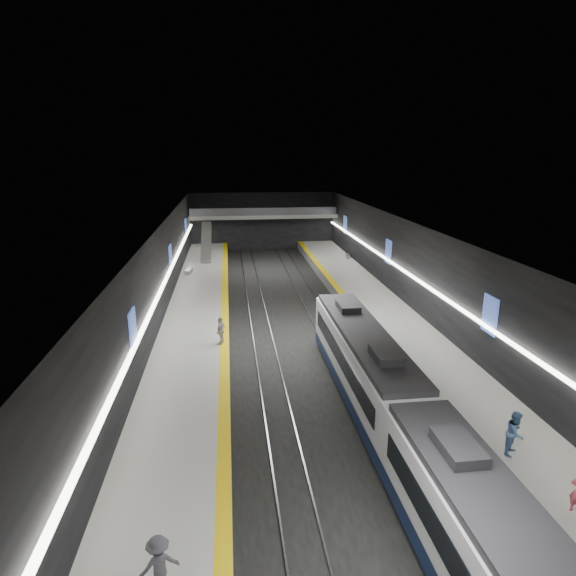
{
  "coord_description": "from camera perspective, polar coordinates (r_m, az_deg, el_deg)",
  "views": [
    {
      "loc": [
        -4.78,
        -32.38,
        13.55
      ],
      "look_at": [
        0.13,
        6.95,
        2.2
      ],
      "focal_mm": 30.0,
      "sensor_mm": 36.0,
      "label": 1
    }
  ],
  "objects": [
    {
      "name": "ground",
      "position": [
        35.43,
        1.19,
        -6.51
      ],
      "size": [
        70.0,
        70.0,
        0.0
      ],
      "primitive_type": "plane",
      "color": "black",
      "rests_on": "ground"
    },
    {
      "name": "ceiling",
      "position": [
        33.2,
        1.27,
        6.35
      ],
      "size": [
        20.0,
        70.0,
        0.04
      ],
      "primitive_type": "cube",
      "rotation": [
        3.14,
        0.0,
        0.0
      ],
      "color": "beige",
      "rests_on": "wall_left"
    },
    {
      "name": "wall_left",
      "position": [
        34.16,
        -15.61,
        -0.86
      ],
      "size": [
        0.04,
        70.0,
        8.0
      ],
      "primitive_type": "cube",
      "color": "black",
      "rests_on": "ground"
    },
    {
      "name": "wall_right",
      "position": [
        36.85,
        16.81,
        0.26
      ],
      "size": [
        0.04,
        70.0,
        8.0
      ],
      "primitive_type": "cube",
      "color": "black",
      "rests_on": "ground"
    },
    {
      "name": "wall_back",
      "position": [
        68.22,
        -3.06,
        7.91
      ],
      "size": [
        20.0,
        0.04,
        8.0
      ],
      "primitive_type": "cube",
      "color": "black",
      "rests_on": "ground"
    },
    {
      "name": "platform_left",
      "position": [
        35.02,
        -11.11,
        -6.22
      ],
      "size": [
        5.0,
        70.0,
        1.0
      ],
      "primitive_type": "cube",
      "color": "slate",
      "rests_on": "ground"
    },
    {
      "name": "tile_surface_left",
      "position": [
        34.83,
        -11.16,
        -5.44
      ],
      "size": [
        5.0,
        70.0,
        0.02
      ],
      "primitive_type": "cube",
      "color": "#ACACA7",
      "rests_on": "platform_left"
    },
    {
      "name": "tactile_strip_left",
      "position": [
        34.72,
        -7.52,
        -5.32
      ],
      "size": [
        0.6,
        70.0,
        0.02
      ],
      "primitive_type": "cube",
      "color": "yellow",
      "rests_on": "platform_left"
    },
    {
      "name": "platform_right",
      "position": [
        37.01,
        12.81,
        -5.09
      ],
      "size": [
        5.0,
        70.0,
        1.0
      ],
      "primitive_type": "cube",
      "color": "slate",
      "rests_on": "ground"
    },
    {
      "name": "tile_surface_right",
      "position": [
        36.83,
        12.86,
        -4.35
      ],
      "size": [
        5.0,
        70.0,
        0.02
      ],
      "primitive_type": "cube",
      "color": "#ACACA7",
      "rests_on": "platform_right"
    },
    {
      "name": "tactile_strip_right",
      "position": [
        36.15,
        9.57,
        -4.53
      ],
      "size": [
        0.6,
        70.0,
        0.02
      ],
      "primitive_type": "cube",
      "color": "yellow",
      "rests_on": "platform_right"
    },
    {
      "name": "rails",
      "position": [
        35.4,
        1.19,
        -6.42
      ],
      "size": [
        6.52,
        70.0,
        0.12
      ],
      "color": "gray",
      "rests_on": "ground"
    },
    {
      "name": "train",
      "position": [
        21.48,
        14.5,
        -16.51
      ],
      "size": [
        2.69,
        30.05,
        3.6
      ],
      "color": "#0F1C3A",
      "rests_on": "ground"
    },
    {
      "name": "ad_posters",
      "position": [
        34.92,
        1.0,
        0.95
      ],
      "size": [
        19.94,
        53.5,
        2.2
      ],
      "color": "#3F5DBD",
      "rests_on": "wall_left"
    },
    {
      "name": "cove_light_left",
      "position": [
        34.19,
        -15.25,
        -1.17
      ],
      "size": [
        0.25,
        68.6,
        0.12
      ],
      "primitive_type": "cube",
      "color": "white",
      "rests_on": "wall_left"
    },
    {
      "name": "cove_light_right",
      "position": [
        36.83,
        16.5,
        -0.05
      ],
      "size": [
        0.25,
        68.6,
        0.12
      ],
      "primitive_type": "cube",
      "color": "white",
      "rests_on": "wall_right"
    },
    {
      "name": "mezzanine_bridge",
      "position": [
        66.03,
        -2.94,
        8.55
      ],
      "size": [
        20.0,
        3.0,
        1.5
      ],
      "color": "gray",
      "rests_on": "wall_left"
    },
    {
      "name": "escalator",
      "position": [
        59.41,
        -9.67,
        5.42
      ],
      "size": [
        1.2,
        7.5,
        3.92
      ],
      "primitive_type": "cube",
      "rotation": [
        0.44,
        0.0,
        0.0
      ],
      "color": "#99999E",
      "rests_on": "platform_left"
    },
    {
      "name": "bench_left_far",
      "position": [
        52.11,
        -11.7,
        1.96
      ],
      "size": [
        0.7,
        1.88,
        0.45
      ],
      "primitive_type": "cube",
      "rotation": [
        0.0,
        0.0,
        -0.11
      ],
      "color": "#99999E",
      "rests_on": "platform_left"
    },
    {
      "name": "bench_right_far",
      "position": [
        58.92,
        7.09,
        3.76
      ],
      "size": [
        0.7,
        1.68,
        0.4
      ],
      "primitive_type": "cube",
      "rotation": [
        0.0,
        0.0,
        -0.16
      ],
      "color": "#99999E",
      "rests_on": "platform_right"
    },
    {
      "name": "passenger_right_b",
      "position": [
        23.42,
        25.34,
        -15.3
      ],
      "size": [
        1.21,
        1.21,
        1.98
      ],
      "primitive_type": "imported",
      "rotation": [
        0.0,
        0.0,
        0.76
      ],
      "color": "#4C70A5",
      "rests_on": "platform_right"
    },
    {
      "name": "passenger_left_a",
      "position": [
        32.56,
        -7.94,
        -5.03
      ],
      "size": [
        0.9,
        1.22,
        1.93
      ],
      "primitive_type": "imported",
      "rotation": [
        0.0,
        0.0,
        -2.01
      ],
      "color": "beige",
      "rests_on": "platform_left"
    },
    {
      "name": "passenger_left_b",
      "position": [
        16.6,
        -15.04,
        -29.12
      ],
      "size": [
        1.36,
        1.06,
        1.86
      ],
      "primitive_type": "imported",
      "rotation": [
        0.0,
        0.0,
        3.49
      ],
      "color": "#45444C",
      "rests_on": "platform_left"
    }
  ]
}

